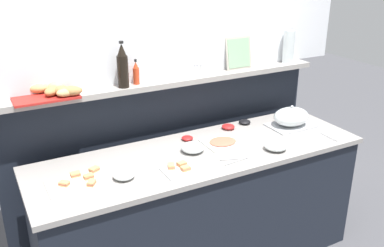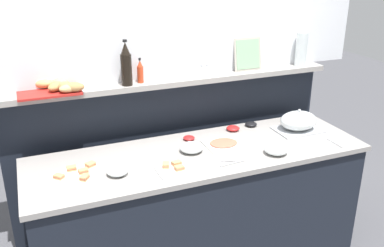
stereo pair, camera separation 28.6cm
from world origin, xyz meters
name	(u,v)px [view 1 (the left image)]	position (x,y,z in m)	size (l,w,h in m)	color
ground_plane	(166,219)	(0.00, 0.60, 0.00)	(12.00, 12.00, 0.00)	#4C4C51
buffet_counter	(200,209)	(0.00, 0.00, 0.45)	(2.28, 0.71, 0.89)	black
back_ledge_unit	(168,151)	(0.00, 0.53, 0.67)	(2.50, 0.22, 1.28)	black
sandwich_platter_side	(79,181)	(-0.83, -0.03, 0.90)	(0.35, 0.22, 0.04)	white
sandwich_platter_front	(184,169)	(-0.22, -0.18, 0.90)	(0.29, 0.18, 0.04)	silver
cold_cuts_platter	(223,142)	(0.20, 0.05, 0.90)	(0.26, 0.23, 0.02)	white
serving_cloche	(291,117)	(0.83, 0.07, 0.97)	(0.34, 0.24, 0.17)	#B7BABF
glass_bowl_large	(124,175)	(-0.58, -0.10, 0.92)	(0.13, 0.13, 0.05)	silver
glass_bowl_medium	(193,148)	(-0.05, 0.03, 0.92)	(0.16, 0.16, 0.06)	silver
glass_bowl_small	(276,146)	(0.46, -0.21, 0.92)	(0.16, 0.16, 0.06)	silver
condiment_bowl_cream	(245,122)	(0.55, 0.28, 0.91)	(0.09, 0.09, 0.03)	black
condiment_bowl_teal	(187,138)	(0.01, 0.22, 0.91)	(0.08, 0.08, 0.03)	red
condiment_bowl_dark	(228,127)	(0.38, 0.25, 0.91)	(0.10, 0.10, 0.03)	red
serving_tongs	(236,160)	(0.13, -0.22, 0.90)	(0.19, 0.08, 0.01)	#B7BABF
napkin_stack	(338,135)	(1.01, -0.24, 0.90)	(0.17, 0.17, 0.02)	white
wine_bottle_dark	(123,67)	(-0.36, 0.44, 1.42)	(0.08, 0.08, 0.32)	black
hot_sauce_bottle	(136,73)	(-0.26, 0.47, 1.36)	(0.04, 0.04, 0.18)	red
salt_shaker	(196,70)	(0.21, 0.46, 1.32)	(0.03, 0.03, 0.09)	white
pepper_shaker	(201,70)	(0.26, 0.46, 1.32)	(0.03, 0.03, 0.09)	white
bread_basket	(53,91)	(-0.83, 0.45, 1.32)	(0.43, 0.29, 0.08)	#B2231E
framed_picture	(238,53)	(0.61, 0.49, 1.41)	(0.23, 0.06, 0.25)	#B2AD9E
water_carafe	(288,47)	(1.08, 0.46, 1.42)	(0.09, 0.09, 0.27)	silver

